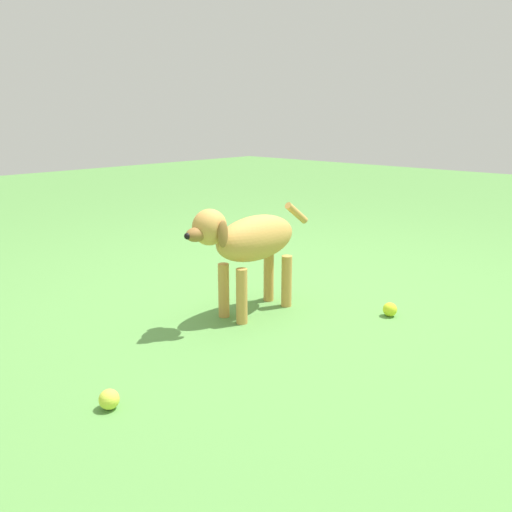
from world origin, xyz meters
TOP-DOWN VIEW (x-y plane):
  - ground at (0.00, 0.00)m, footprint 14.00×14.00m
  - dog at (-0.09, -0.25)m, footprint 0.19×0.79m
  - tennis_ball_0 at (0.16, -1.16)m, footprint 0.07×0.07m
  - tennis_ball_1 at (0.42, 0.17)m, footprint 0.07×0.07m

SIDE VIEW (x-z plane):
  - ground at x=0.00m, z-range 0.00..0.00m
  - tennis_ball_0 at x=0.16m, z-range 0.00..0.07m
  - tennis_ball_1 at x=0.42m, z-range 0.00..0.07m
  - dog at x=-0.09m, z-range 0.09..0.62m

